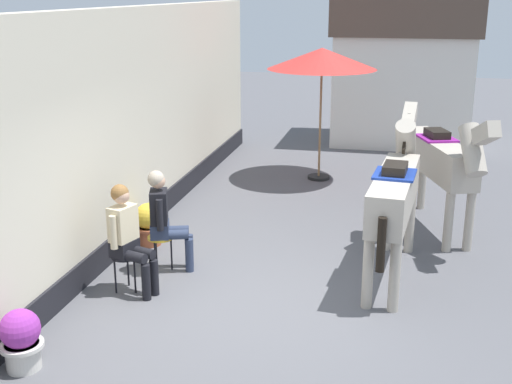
% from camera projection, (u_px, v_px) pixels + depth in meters
% --- Properties ---
extents(ground_plane, '(40.00, 40.00, 0.00)m').
position_uv_depth(ground_plane, '(304.00, 224.00, 10.68)').
color(ground_plane, '#56565B').
extents(pub_facade_wall, '(0.34, 14.00, 3.40)m').
position_uv_depth(pub_facade_wall, '(113.00, 144.00, 9.36)').
color(pub_facade_wall, beige).
rests_on(pub_facade_wall, ground_plane).
extents(distant_cottage, '(3.40, 2.60, 3.50)m').
position_uv_depth(distant_cottage, '(403.00, 69.00, 16.02)').
color(distant_cottage, silver).
rests_on(distant_cottage, ground_plane).
extents(seated_visitor_near, '(0.61, 0.48, 1.39)m').
position_uv_depth(seated_visitor_near, '(128.00, 234.00, 8.05)').
color(seated_visitor_near, black).
rests_on(seated_visitor_near, ground_plane).
extents(seated_visitor_far, '(0.61, 0.48, 1.39)m').
position_uv_depth(seated_visitor_far, '(164.00, 215.00, 8.70)').
color(seated_visitor_far, gold).
rests_on(seated_visitor_far, ground_plane).
extents(saddled_horse_near, '(0.64, 3.00, 2.06)m').
position_uv_depth(saddled_horse_near, '(395.00, 190.00, 8.48)').
color(saddled_horse_near, '#B2A899').
rests_on(saddled_horse_near, ground_plane).
extents(saddled_horse_far, '(1.22, 2.88, 2.06)m').
position_uv_depth(saddled_horse_far, '(441.00, 159.00, 10.04)').
color(saddled_horse_far, '#B2A899').
rests_on(saddled_horse_far, ground_plane).
extents(flower_planter_near, '(0.43, 0.43, 0.64)m').
position_uv_depth(flower_planter_near, '(21.00, 339.00, 6.50)').
color(flower_planter_near, beige).
rests_on(flower_planter_near, ground_plane).
extents(flower_planter_far, '(0.43, 0.43, 0.64)m').
position_uv_depth(flower_planter_far, '(149.00, 223.00, 9.72)').
color(flower_planter_far, '#A85638').
rests_on(flower_planter_far, ground_plane).
extents(cafe_parasol, '(2.10, 2.10, 2.58)m').
position_uv_depth(cafe_parasol, '(322.00, 59.00, 12.54)').
color(cafe_parasol, black).
rests_on(cafe_parasol, ground_plane).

